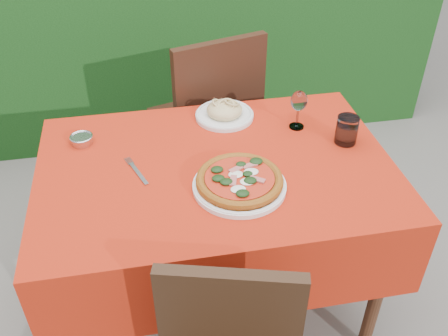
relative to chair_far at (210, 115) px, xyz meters
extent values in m
plane|color=#635E5A|center=(-0.09, -0.66, -0.56)|extent=(60.00, 60.00, 0.00)
cube|color=black|center=(-0.09, 0.89, 0.24)|extent=(3.20, 0.55, 1.60)
cube|color=#482717|center=(-0.09, -0.66, 0.16)|extent=(1.20, 0.80, 0.04)
cylinder|color=#482717|center=(0.45, -1.00, -0.21)|extent=(0.05, 0.05, 0.70)
cylinder|color=#482717|center=(-0.63, -0.32, -0.21)|extent=(0.05, 0.05, 0.70)
cylinder|color=#482717|center=(0.45, -0.32, -0.21)|extent=(0.05, 0.05, 0.70)
cube|color=#B8240E|center=(-0.09, -0.66, 0.03)|extent=(1.26, 0.86, 0.32)
cube|color=black|center=(-0.15, -1.26, 0.09)|extent=(0.39, 0.14, 0.43)
cube|color=black|center=(-0.03, 0.09, -0.09)|extent=(0.55, 0.55, 0.04)
cube|color=black|center=(0.03, -0.10, 0.18)|extent=(0.43, 0.16, 0.48)
cylinder|color=black|center=(0.10, 0.32, -0.33)|extent=(0.04, 0.04, 0.45)
cylinder|color=black|center=(-0.26, 0.21, -0.33)|extent=(0.04, 0.04, 0.45)
cylinder|color=black|center=(0.21, -0.04, -0.33)|extent=(0.04, 0.04, 0.45)
cylinder|color=black|center=(-0.15, -0.15, -0.33)|extent=(0.04, 0.04, 0.45)
cylinder|color=white|center=(-0.03, -0.80, 0.20)|extent=(0.31, 0.31, 0.02)
cylinder|color=#B36B18|center=(-0.03, -0.80, 0.22)|extent=(0.30, 0.30, 0.02)
cylinder|color=#9D110A|center=(-0.03, -0.80, 0.23)|extent=(0.25, 0.25, 0.01)
cylinder|color=silver|center=(0.00, -0.34, 0.20)|extent=(0.24, 0.24, 0.02)
ellipsoid|color=#D0B882|center=(0.00, -0.34, 0.22)|extent=(0.17, 0.17, 0.07)
cylinder|color=silver|center=(0.42, -0.60, 0.24)|extent=(0.08, 0.08, 0.11)
cylinder|color=#97B6CD|center=(0.42, -0.60, 0.23)|extent=(0.07, 0.07, 0.08)
cylinder|color=silver|center=(0.27, -0.47, 0.19)|extent=(0.06, 0.06, 0.01)
cylinder|color=silver|center=(0.27, -0.47, 0.24)|extent=(0.01, 0.01, 0.08)
ellipsoid|color=silver|center=(0.27, -0.47, 0.31)|extent=(0.07, 0.07, 0.08)
cube|color=#B2B2B9|center=(-0.36, -0.66, 0.19)|extent=(0.09, 0.19, 0.01)
cylinder|color=silver|center=(-0.56, -0.43, 0.20)|extent=(0.08, 0.08, 0.03)
camera|label=1|loc=(-0.32, -2.06, 1.25)|focal=40.00mm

